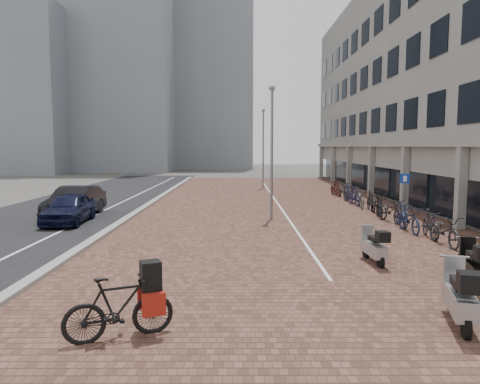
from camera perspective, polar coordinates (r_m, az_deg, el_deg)
name	(u,v)px	position (r m, az deg, el deg)	size (l,w,h in m)	color
ground	(241,253)	(13.97, 0.08, -7.84)	(140.00, 140.00, 0.00)	#474442
plaza_brick	(274,204)	(25.87, 4.39, -1.49)	(14.50, 42.00, 0.04)	brown
street_asphalt	(85,204)	(27.29, -19.31, -1.43)	(8.00, 50.00, 0.03)	black
curb	(152,203)	(26.26, -11.24, -1.34)	(0.35, 42.00, 0.14)	gray
lane_line	(119,203)	(26.70, -15.25, -1.42)	(0.12, 44.00, 0.00)	white
parking_line	(277,203)	(25.88, 4.83, -1.43)	(0.10, 30.00, 0.00)	white
office_building	(438,67)	(32.72, 24.08, 14.39)	(8.40, 40.00, 15.00)	gray
bg_towers	(135,69)	(65.00, -13.34, 15.13)	(33.00, 23.00, 32.00)	gray
car_navy	(69,208)	(20.54, -21.09, -1.95)	(1.56, 3.87, 1.32)	black
car_dark	(75,202)	(22.18, -20.41, -1.20)	(1.53, 4.40, 1.45)	black
hero_bike	(119,307)	(8.08, -15.26, -14.01)	(1.93, 1.21, 1.32)	black
scooter_front	(374,245)	(13.18, 16.77, -6.58)	(0.48, 1.52, 1.05)	#A2A3A7
scooter_mid	(473,264)	(11.90, 27.77, -8.17)	(0.51, 1.63, 1.12)	black
scooter_back	(460,294)	(9.30, 26.37, -11.67)	(0.55, 1.75, 1.20)	#9D9EA2
parking_sign	(404,189)	(21.59, 20.32, 0.31)	(0.42, 0.20, 2.08)	slate
lamp_near	(272,155)	(20.01, 4.09, 4.78)	(0.12, 0.12, 5.88)	slate
lamp_far	(263,150)	(34.97, 2.99, 5.43)	(0.12, 0.12, 6.11)	slate
bike_row	(368,201)	(23.75, 16.14, -1.12)	(1.12, 18.09, 1.05)	#222228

